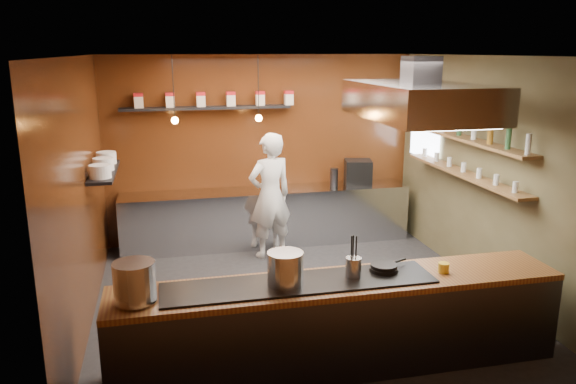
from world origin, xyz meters
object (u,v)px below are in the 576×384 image
object	(u,v)px
extractor_hood	(419,100)
espresso_machine	(358,173)
chef	(270,196)
stockpot_large	(135,282)
stockpot_small	(285,268)

from	to	relation	value
extractor_hood	espresso_machine	world-z (taller)	extractor_hood
espresso_machine	chef	world-z (taller)	chef
extractor_hood	chef	xyz separation A→B (m)	(-1.36, 1.99, -1.56)
extractor_hood	stockpot_large	distance (m)	3.71
espresso_machine	chef	distance (m)	1.67
stockpot_small	stockpot_large	bearing A→B (deg)	-177.74
stockpot_small	espresso_machine	distance (m)	4.28
extractor_hood	chef	size ratio (longest dim) A/B	1.05
espresso_machine	chef	bearing A→B (deg)	-148.64
extractor_hood	stockpot_large	bearing A→B (deg)	-158.23
stockpot_large	espresso_machine	size ratio (longest dim) A/B	0.87
stockpot_large	stockpot_small	bearing A→B (deg)	2.26
extractor_hood	stockpot_small	distance (m)	2.62
espresso_machine	stockpot_small	bearing A→B (deg)	-106.23
stockpot_small	chef	size ratio (longest dim) A/B	0.18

